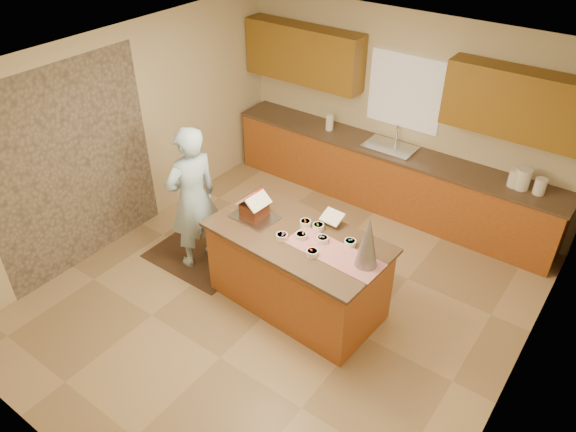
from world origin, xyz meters
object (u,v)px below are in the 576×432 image
(tinsel_tree, at_px, (368,241))
(boy, at_px, (193,199))
(gingerbread_house, at_px, (254,208))
(island_base, at_px, (297,271))

(tinsel_tree, height_order, boy, boy)
(gingerbread_house, bearing_deg, boy, -174.05)
(tinsel_tree, bearing_deg, boy, -177.23)
(island_base, relative_size, boy, 1.02)
(island_base, height_order, tinsel_tree, tinsel_tree)
(island_base, relative_size, gingerbread_house, 6.08)
(boy, distance_m, gingerbread_house, 0.89)
(boy, relative_size, gingerbread_house, 5.94)
(island_base, distance_m, tinsel_tree, 1.14)
(tinsel_tree, bearing_deg, gingerbread_house, -179.21)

